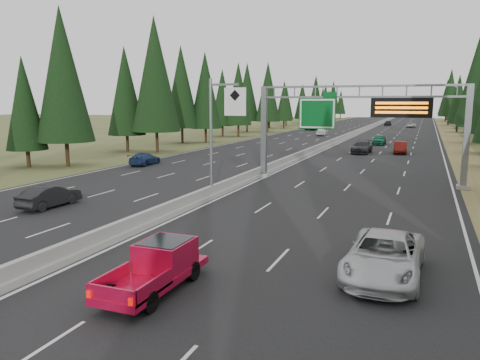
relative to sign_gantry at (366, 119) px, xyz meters
The scene contains 18 objects.
road 46.29m from the sign_gantry, 101.18° to the left, with size 32.00×260.00×0.08m, color black.
shoulder_right 46.28m from the sign_gantry, 78.86° to the left, with size 3.60×260.00×0.06m, color olive.
shoulder_left 52.70m from the sign_gantry, 120.63° to the left, with size 3.60×260.00×0.06m, color #495728.
median_barrier 46.25m from the sign_gantry, 101.18° to the left, with size 0.70×260.00×0.85m.
sign_gantry is the anchor object (origin of this frame).
hov_sign_pole 12.96m from the sign_gantry, 130.04° to the right, with size 2.80×0.50×8.00m.
tree_row_left 40.31m from the sign_gantry, 139.86° to the left, with size 11.49×242.00×17.82m.
silver_minivan 21.51m from the sign_gantry, 80.98° to the right, with size 2.67×5.78×1.61m, color #BCBDC1.
red_pickup 25.42m from the sign_gantry, 99.03° to the right, with size 1.76×4.93×1.61m.
car_ahead_green 37.15m from the sign_gantry, 93.46° to the left, with size 1.86×4.62×1.57m, color #145B3F.
car_ahead_dkred 25.16m from the sign_gantry, 86.58° to the left, with size 1.57×4.51×1.49m, color #62120E.
car_ahead_dkgrey 23.85m from the sign_gantry, 97.66° to the left, with size 2.18×5.36×1.56m, color black.
car_ahead_white 91.13m from the sign_gantry, 89.55° to the left, with size 2.20×4.77×1.33m, color #B3B3B3.
car_ahead_far 100.36m from the sign_gantry, 93.28° to the left, with size 1.71×4.25×1.45m, color black.
car_onc_near 23.95m from the sign_gantry, 136.64° to the right, with size 1.46×4.20×1.38m, color black.
car_onc_blue 23.33m from the sign_gantry, behind, with size 1.78×4.38×1.27m, color navy.
car_onc_white 55.38m from the sign_gantry, 105.40° to the left, with size 1.84×4.56×1.55m, color white.
car_onc_far 74.08m from the sign_gantry, 106.20° to the left, with size 2.34×5.08×1.41m, color black.
Camera 1 is at (13.40, -3.40, 6.54)m, focal length 35.00 mm.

